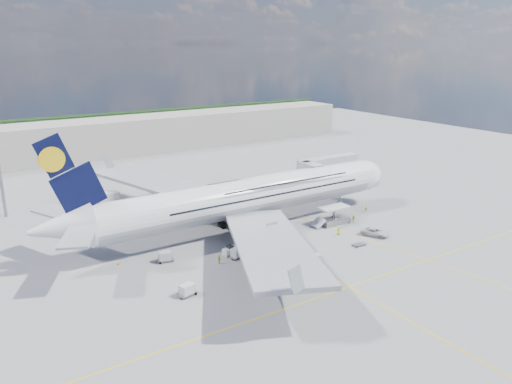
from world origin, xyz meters
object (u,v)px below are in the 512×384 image
dolly_row_a (187,290)px  cone_nose (369,189)px  jet_bridge (325,167)px  dolly_nose_near (315,259)px  airliner (248,196)px  service_van (375,232)px  dolly_row_c (237,253)px  crew_nose (366,208)px  cone_wing_left_outer (151,206)px  cone_wing_right_outer (251,278)px  catering_truck_outer (112,200)px  cargo_loader (333,218)px  crew_van (339,231)px  cone_wing_left_inner (200,202)px  crew_loader (354,219)px  crew_wing (219,259)px  catering_truck_inner (165,203)px  dolly_nose_far (359,244)px  cone_wing_right_inner (255,265)px  cone_tail (118,263)px  crew_tug (302,249)px  dolly_row_b (240,254)px  dolly_back (165,256)px

dolly_row_a → cone_nose: size_ratio=5.72×
jet_bridge → dolly_nose_near: bearing=-132.6°
airliner → service_van: size_ratio=14.54×
airliner → dolly_row_c: airliner is taller
crew_nose → cone_nose: 17.57m
cone_wing_left_outer → cone_wing_right_outer: bearing=-90.5°
catering_truck_outer → cone_wing_right_outer: catering_truck_outer is taller
cargo_loader → crew_van: (-3.35, -5.46, -0.42)m
cone_wing_right_outer → cone_wing_left_inner: bearing=74.4°
crew_loader → crew_wing: 33.47m
cargo_loader → catering_truck_inner: bearing=134.0°
dolly_row_a → dolly_nose_far: (35.18, 0.11, -0.69)m
dolly_row_c → cone_nose: dolly_row_c is taller
cone_wing_left_outer → jet_bridge: bearing=-17.7°
cone_nose → cone_wing_right_inner: 54.41m
crew_wing → cone_nose: bearing=-84.4°
crew_van → cone_tail: bearing=39.0°
dolly_nose_near → cone_wing_left_outer: 46.25m
crew_loader → crew_van: 7.91m
crew_tug → crew_loader: bearing=44.3°
cone_nose → cone_wing_left_outer: bearing=161.8°
dolly_row_b → catering_truck_outer: 40.47m
jet_bridge → crew_tug: (-28.08, -26.92, -5.96)m
cone_wing_right_outer → crew_nose: bearing=20.1°
dolly_nose_near → catering_truck_inner: bearing=103.6°
crew_van → cone_wing_right_outer: 25.93m
crew_tug → cone_wing_right_inner: (-9.91, 0.23, -0.64)m
cargo_loader → dolly_row_b: size_ratio=2.84×
airliner → cone_wing_right_inner: 19.05m
dolly_nose_near → cone_wing_right_outer: 12.27m
airliner → dolly_row_c: 15.58m
dolly_row_c → cargo_loader: bearing=-10.5°
service_van → cone_tail: 48.59m
cone_wing_right_inner → cone_tail: bearing=145.7°
cargo_loader → crew_van: 6.42m
catering_truck_inner → cone_tail: 29.01m
catering_truck_outer → crew_tug: 48.91m
dolly_back → crew_tug: (21.93, -10.18, -0.07)m
dolly_row_b → service_van: bearing=-4.6°
service_van → dolly_row_a: bearing=157.0°
dolly_row_c → crew_loader: dolly_row_c is taller
dolly_row_c → cone_nose: 53.38m
cargo_loader → cone_wing_left_inner: bearing=121.3°
crew_van → cone_wing_left_outer: 44.05m
dolly_nose_near → crew_nose: bearing=29.1°
crew_wing → cone_nose: (54.10, 18.38, -0.50)m
dolly_row_c → crew_nose: (37.35, 6.00, -0.18)m
jet_bridge → cone_nose: jet_bridge is taller
airliner → crew_wing: bearing=-138.2°
dolly_back → dolly_nose_near: (20.98, -14.89, -0.02)m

